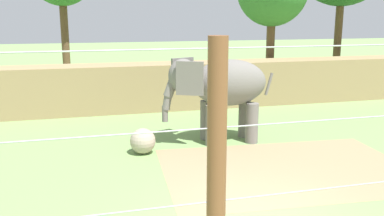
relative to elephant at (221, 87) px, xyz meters
The scene contains 5 objects.
dirt_patch 3.66m from the elephant, 72.25° to the right, with size 6.88×4.69×0.01m, color #937F5B.
embankment_wall 5.82m from the elephant, 100.21° to the left, with size 36.00×1.80×2.06m, color #997F56.
elephant is the anchor object (origin of this frame).
enrichment_ball 3.16m from the elephant, 167.33° to the right, with size 0.79×0.79×0.79m, color tan.
cable_fence 8.12m from the elephant, 97.26° to the right, with size 10.26×0.26×3.94m.
Camera 1 is at (-3.45, -7.46, 4.19)m, focal length 39.70 mm.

